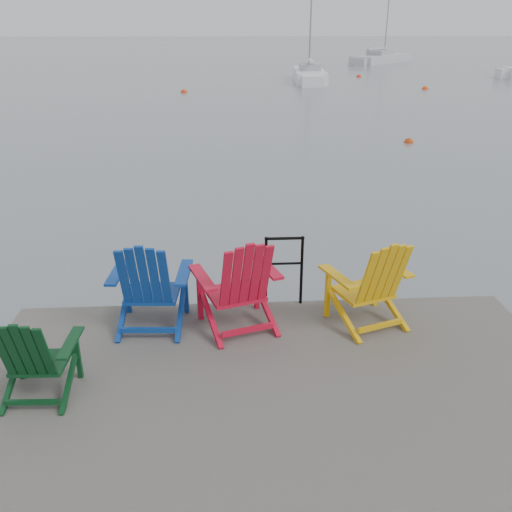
{
  "coord_description": "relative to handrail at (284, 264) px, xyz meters",
  "views": [
    {
      "loc": [
        -0.44,
        -3.57,
        3.74
      ],
      "look_at": [
        -0.05,
        3.17,
        0.85
      ],
      "focal_mm": 38.0,
      "sensor_mm": 36.0,
      "label": 1
    }
  ],
  "objects": [
    {
      "name": "ground",
      "position": [
        -0.25,
        -2.45,
        -1.04
      ],
      "size": [
        400.0,
        400.0,
        0.0
      ],
      "primitive_type": "plane",
      "color": "slate",
      "rests_on": "ground"
    },
    {
      "name": "dock",
      "position": [
        -0.25,
        -2.45,
        -0.69
      ],
      "size": [
        6.0,
        5.0,
        1.4
      ],
      "color": "#2C2A27",
      "rests_on": "ground"
    },
    {
      "name": "handrail",
      "position": [
        0.0,
        0.0,
        0.0
      ],
      "size": [
        0.48,
        0.04,
        0.9
      ],
      "color": "black",
      "rests_on": "dock"
    },
    {
      "name": "chair_green",
      "position": [
        -2.47,
        -1.72,
        -0.08
      ],
      "size": [
        0.75,
        0.69,
        0.91
      ],
      "rotation": [
        0.0,
        0.0,
        -0.04
      ],
      "color": "#093416",
      "rests_on": "dock"
    },
    {
      "name": "chair_blue",
      "position": [
        -1.57,
        -0.5,
        0.02
      ],
      "size": [
        0.93,
        0.87,
        1.12
      ],
      "rotation": [
        0.0,
        0.0,
        -0.06
      ],
      "color": "navy",
      "rests_on": "dock"
    },
    {
      "name": "chair_red",
      "position": [
        -0.56,
        -0.57,
        0.04
      ],
      "size": [
        1.08,
        1.03,
        1.15
      ],
      "rotation": [
        0.0,
        0.0,
        0.32
      ],
      "color": "red",
      "rests_on": "dock"
    },
    {
      "name": "chair_yellow",
      "position": [
        0.94,
        -0.57,
        0.01
      ],
      "size": [
        1.05,
        1.0,
        1.1
      ],
      "rotation": [
        0.0,
        0.0,
        0.35
      ],
      "color": "#DCA00C",
      "rests_on": "dock"
    },
    {
      "name": "sailboat_near",
      "position": [
        5.42,
        34.31,
        -0.69
      ],
      "size": [
        2.67,
        7.91,
        10.81
      ],
      "rotation": [
        0.0,
        0.0,
        -0.09
      ],
      "color": "white",
      "rests_on": "ground"
    },
    {
      "name": "sailboat_mid",
      "position": [
        16.1,
        54.11,
        -0.69
      ],
      "size": [
        8.3,
        8.86,
        13.15
      ],
      "rotation": [
        0.0,
        0.0,
        -0.73
      ],
      "color": "#BDBDC1",
      "rests_on": "ground"
    },
    {
      "name": "buoy_a",
      "position": [
        5.63,
        12.32,
        -1.04
      ],
      "size": [
        0.32,
        0.32,
        0.32
      ],
      "primitive_type": "sphere",
      "color": "#C1390B",
      "rests_on": "ground"
    },
    {
      "name": "buoy_b",
      "position": [
        -3.08,
        27.82,
        -1.04
      ],
      "size": [
        0.38,
        0.38,
        0.38
      ],
      "primitive_type": "sphere",
      "color": "red",
      "rests_on": "ground"
    },
    {
      "name": "buoy_c",
      "position": [
        11.97,
        28.76,
        -1.04
      ],
      "size": [
        0.41,
        0.41,
        0.41
      ],
      "primitive_type": "sphere",
      "color": "#F4490E",
      "rests_on": "ground"
    },
    {
      "name": "buoy_d",
      "position": [
        9.8,
        37.55,
        -1.04
      ],
      "size": [
        0.37,
        0.37,
        0.37
      ],
      "primitive_type": "sphere",
      "color": "red",
      "rests_on": "ground"
    }
  ]
}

